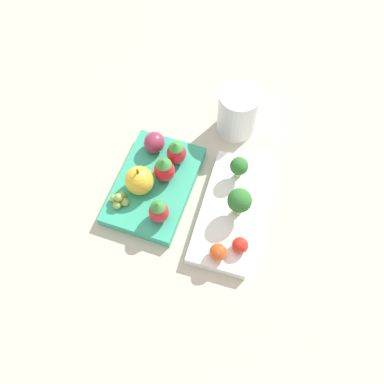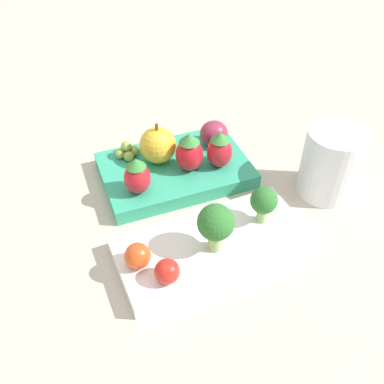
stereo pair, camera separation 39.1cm
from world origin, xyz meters
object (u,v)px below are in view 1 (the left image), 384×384
at_px(cherry_tomato_1, 240,245).
at_px(strawberry_0, 159,211).
at_px(plum, 154,143).
at_px(bento_box_savoury, 231,211).
at_px(broccoli_floret_1, 239,201).
at_px(bento_box_fruit, 154,185).
at_px(cherry_tomato_0, 218,252).
at_px(drinking_cup, 237,112).
at_px(apple, 139,180).
at_px(grape_cluster, 119,200).
at_px(strawberry_2, 164,169).
at_px(strawberry_1, 176,153).
at_px(broccoli_floret_0, 239,167).

bearing_deg(cherry_tomato_1, strawberry_0, -92.02).
height_order(cherry_tomato_1, plum, plum).
xyz_separation_m(bento_box_savoury, broccoli_floret_1, (0.00, 0.01, 0.05)).
distance_m(bento_box_fruit, cherry_tomato_0, 0.16).
bearing_deg(cherry_tomato_0, cherry_tomato_1, 129.27).
relative_size(cherry_tomato_1, drinking_cup, 0.29).
bearing_deg(apple, broccoli_floret_1, 94.94).
relative_size(plum, grape_cluster, 1.20).
xyz_separation_m(bento_box_savoury, cherry_tomato_0, (0.08, 0.01, 0.02)).
distance_m(bento_box_fruit, drinking_cup, 0.19).
xyz_separation_m(strawberry_2, grape_cluster, (0.07, -0.05, -0.02)).
relative_size(broccoli_floret_1, cherry_tomato_1, 2.29).
bearing_deg(strawberry_2, strawberry_1, 171.18).
xyz_separation_m(broccoli_floret_1, plum, (-0.06, -0.17, -0.02)).
relative_size(cherry_tomato_1, strawberry_2, 0.48).
height_order(strawberry_0, grape_cluster, strawberry_0).
relative_size(strawberry_0, plum, 1.26).
bearing_deg(cherry_tomato_1, broccoli_floret_1, -159.57).
bearing_deg(drinking_cup, strawberry_1, -31.00).
distance_m(cherry_tomato_1, drinking_cup, 0.24).
bearing_deg(strawberry_1, strawberry_2, -8.82).
height_order(broccoli_floret_0, apple, apple).
distance_m(broccoli_floret_0, cherry_tomato_1, 0.13).
relative_size(bento_box_savoury, apple, 3.86).
distance_m(strawberry_2, plum, 0.06).
bearing_deg(strawberry_2, apple, -43.06).
distance_m(grape_cluster, drinking_cup, 0.25).
distance_m(cherry_tomato_1, strawberry_0, 0.13).
bearing_deg(bento_box_fruit, broccoli_floret_1, 88.83).
height_order(bento_box_savoury, apple, apple).
height_order(broccoli_floret_0, cherry_tomato_1, broccoli_floret_0).
distance_m(cherry_tomato_0, strawberry_2, 0.16).
height_order(apple, drinking_cup, drinking_cup).
bearing_deg(strawberry_0, grape_cluster, -92.25).
bearing_deg(apple, bento_box_savoury, 96.09).
xyz_separation_m(bento_box_savoury, drinking_cup, (-0.17, -0.04, 0.03)).
bearing_deg(strawberry_0, drinking_cup, 166.17).
xyz_separation_m(bento_box_fruit, cherry_tomato_0, (0.08, 0.14, 0.02)).
height_order(bento_box_fruit, cherry_tomato_1, cherry_tomato_1).
height_order(strawberry_0, plum, strawberry_0).
distance_m(plum, grape_cluster, 0.12).
distance_m(bento_box_fruit, strawberry_1, 0.06).
bearing_deg(grape_cluster, broccoli_floret_0, 125.20).
bearing_deg(cherry_tomato_0, broccoli_floret_1, 175.96).
bearing_deg(broccoli_floret_0, grape_cluster, -54.80).
bearing_deg(broccoli_floret_1, broccoli_floret_0, -162.60).
bearing_deg(grape_cluster, broccoli_floret_1, 105.52).
bearing_deg(drinking_cup, cherry_tomato_0, 11.41).
relative_size(strawberry_2, drinking_cup, 0.60).
xyz_separation_m(cherry_tomato_1, grape_cluster, (-0.01, -0.20, -0.00)).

